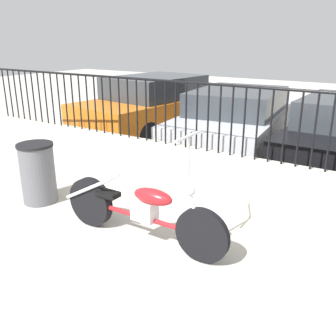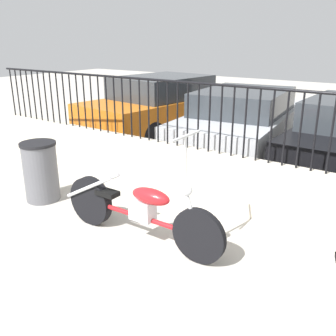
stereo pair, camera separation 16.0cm
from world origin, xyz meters
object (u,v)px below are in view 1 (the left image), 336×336
motorcycle_red (134,209)px  trash_bin (38,173)px  car_silver (239,120)px  car_orange (160,105)px

motorcycle_red → trash_bin: 1.84m
motorcycle_red → car_silver: 4.16m
motorcycle_red → trash_bin: (-1.83, 0.10, 0.05)m
trash_bin → motorcycle_red: bearing=-3.2°
car_orange → car_silver: size_ratio=1.02×
motorcycle_red → trash_bin: size_ratio=2.56×
car_silver → car_orange: bearing=74.6°
car_silver → motorcycle_red: bearing=179.7°
car_orange → car_silver: 2.27m
trash_bin → car_orange: car_orange is taller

